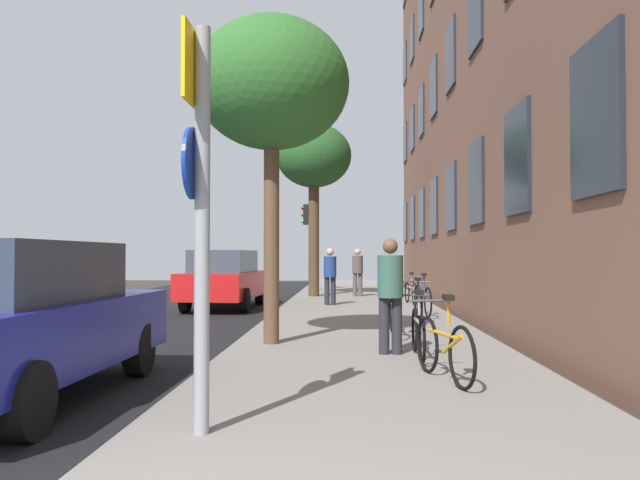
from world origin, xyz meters
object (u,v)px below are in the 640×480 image
(bicycle_3, at_px, (419,306))
(pedestrian_2, at_px, (358,269))
(traffic_light, at_px, (308,230))
(bicycle_5, at_px, (411,292))
(bicycle_1, at_px, (418,331))
(pedestrian_1, at_px, (330,272))
(tree_far, at_px, (314,159))
(bicycle_2, at_px, (394,314))
(car_1, at_px, (225,279))
(car_0, at_px, (16,320))
(pedestrian_0, at_px, (390,288))
(bicycle_0, at_px, (444,347))
(bicycle_4, at_px, (423,299))
(tree_near, at_px, (272,86))
(sign_post, at_px, (199,193))

(bicycle_3, relative_size, pedestrian_2, 0.99)
(traffic_light, bearing_deg, bicycle_5, -64.53)
(bicycle_1, relative_size, pedestrian_1, 1.08)
(tree_far, height_order, bicycle_5, tree_far)
(pedestrian_2, bearing_deg, bicycle_2, -87.65)
(car_1, bearing_deg, bicycle_1, -64.52)
(pedestrian_1, distance_m, car_1, 2.95)
(car_0, bearing_deg, pedestrian_0, 33.15)
(bicycle_0, height_order, pedestrian_0, pedestrian_0)
(traffic_light, height_order, tree_far, tree_far)
(car_1, bearing_deg, tree_far, 58.70)
(bicycle_3, bearing_deg, bicycle_1, -96.55)
(pedestrian_0, height_order, pedestrian_2, pedestrian_0)
(bicycle_4, height_order, pedestrian_0, pedestrian_0)
(tree_near, distance_m, bicycle_3, 5.33)
(bicycle_2, relative_size, pedestrian_1, 1.06)
(tree_near, distance_m, tree_far, 11.60)
(car_1, bearing_deg, pedestrian_0, -65.56)
(bicycle_3, xyz_separation_m, pedestrian_0, (-0.83, -3.84, 0.55))
(traffic_light, xyz_separation_m, bicycle_2, (2.32, -13.98, -1.98))
(bicycle_0, relative_size, bicycle_3, 1.02)
(sign_post, relative_size, pedestrian_0, 1.96)
(bicycle_0, relative_size, pedestrian_1, 1.02)
(pedestrian_1, bearing_deg, bicycle_2, -79.33)
(pedestrian_1, bearing_deg, tree_far, 99.58)
(tree_near, distance_m, bicycle_1, 4.45)
(car_1, bearing_deg, car_0, -89.76)
(bicycle_3, bearing_deg, bicycle_5, 85.98)
(tree_far, xyz_separation_m, pedestrian_0, (1.71, -12.58, -3.73))
(bicycle_0, distance_m, bicycle_5, 10.98)
(bicycle_2, bearing_deg, bicycle_3, 70.84)
(tree_near, bearing_deg, car_1, 105.88)
(tree_near, relative_size, bicycle_4, 2.94)
(bicycle_2, xyz_separation_m, pedestrian_1, (-1.26, 6.71, 0.53))
(pedestrian_0, relative_size, pedestrian_2, 1.01)
(traffic_light, distance_m, pedestrian_0, 16.23)
(bicycle_2, relative_size, car_0, 0.38)
(pedestrian_0, height_order, car_0, pedestrian_0)
(sign_post, distance_m, car_1, 13.08)
(bicycle_0, distance_m, bicycle_4, 7.58)
(bicycle_1, bearing_deg, sign_post, -119.57)
(tree_far, distance_m, car_1, 5.91)
(bicycle_4, relative_size, pedestrian_0, 1.08)
(pedestrian_0, distance_m, pedestrian_1, 8.82)
(bicycle_0, xyz_separation_m, bicycle_3, (0.38, 5.72, -0.01))
(tree_near, height_order, bicycle_0, tree_near)
(bicycle_1, bearing_deg, traffic_light, 98.57)
(bicycle_2, relative_size, pedestrian_2, 1.05)
(bicycle_0, distance_m, car_1, 11.58)
(pedestrian_0, height_order, car_1, pedestrian_0)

